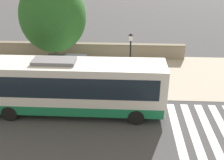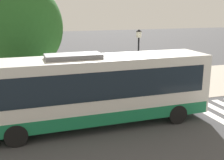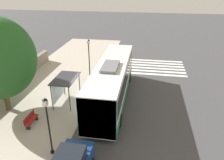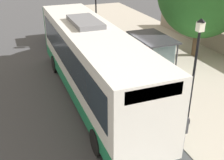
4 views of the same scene
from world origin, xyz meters
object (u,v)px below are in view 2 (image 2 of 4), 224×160
(bus_shelter, at_px, (59,72))
(bench, at_px, (0,95))
(street_lamp_far, at_px, (138,59))
(shade_tree, at_px, (22,27))
(pedestrian, at_px, (166,89))
(bus, at_px, (92,89))

(bus_shelter, bearing_deg, bench, -110.96)
(street_lamp_far, relative_size, shade_tree, 0.59)
(bus_shelter, distance_m, bench, 4.15)
(bus_shelter, height_order, shade_tree, shade_tree)
(pedestrian, height_order, street_lamp_far, street_lamp_far)
(bench, height_order, street_lamp_far, street_lamp_far)
(pedestrian, xyz_separation_m, bench, (-3.63, -9.85, -0.50))
(bus, height_order, bench, bus)
(bench, relative_size, shade_tree, 0.20)
(pedestrian, distance_m, bench, 10.51)
(bench, bearing_deg, bus, 40.81)
(bus_shelter, relative_size, pedestrian, 1.84)
(bench, relative_size, street_lamp_far, 0.34)
(bus, height_order, street_lamp_far, street_lamp_far)
(bus, distance_m, pedestrian, 5.57)
(bus_shelter, bearing_deg, pedestrian, 70.18)
(bus, bearing_deg, bench, -139.19)
(street_lamp_far, distance_m, shade_tree, 8.79)
(bus, height_order, pedestrian, bus)
(pedestrian, xyz_separation_m, street_lamp_far, (-1.28, -1.38, 1.72))
(pedestrian, distance_m, street_lamp_far, 2.56)
(street_lamp_far, xyz_separation_m, shade_tree, (-5.31, -6.76, 1.82))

